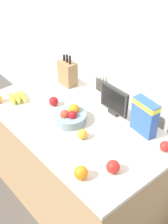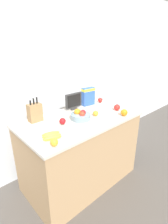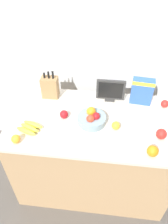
{
  "view_description": "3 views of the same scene",
  "coord_description": "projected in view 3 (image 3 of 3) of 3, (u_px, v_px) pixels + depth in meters",
  "views": [
    {
      "loc": [
        1.4,
        -1.1,
        2.32
      ],
      "look_at": [
        0.06,
        0.04,
        1.01
      ],
      "focal_mm": 50.0,
      "sensor_mm": 36.0,
      "label": 1
    },
    {
      "loc": [
        -1.25,
        -1.45,
        1.75
      ],
      "look_at": [
        0.02,
        -0.04,
        1.01
      ],
      "focal_mm": 28.0,
      "sensor_mm": 36.0,
      "label": 2
    },
    {
      "loc": [
        0.07,
        -1.32,
        2.21
      ],
      "look_at": [
        -0.09,
        0.04,
        0.97
      ],
      "focal_mm": 35.0,
      "sensor_mm": 36.0,
      "label": 3
    }
  ],
  "objects": [
    {
      "name": "fruit_bowl",
      "position": [
        92.0,
        118.0,
        1.8
      ],
      "size": [
        0.23,
        0.23,
        0.12
      ],
      "color": "gray",
      "rests_on": "counter"
    },
    {
      "name": "knife_block",
      "position": [
        50.0,
        87.0,
        2.02
      ],
      "size": [
        0.15,
        0.1,
        0.32
      ],
      "color": "#937047",
      "rests_on": "counter"
    },
    {
      "name": "ground_plane",
      "position": [
        91.0,
        178.0,
        2.47
      ],
      "size": [
        14.0,
        14.0,
        0.0
      ],
      "primitive_type": "plane",
      "color": "#514C47"
    },
    {
      "name": "cereal_box",
      "position": [
        142.0,
        90.0,
        1.93
      ],
      "size": [
        0.2,
        0.09,
        0.25
      ],
      "rotation": [
        0.0,
        0.0,
        -0.1
      ],
      "color": "#2D56A8",
      "rests_on": "counter"
    },
    {
      "name": "apple_front",
      "position": [
        165.0,
        104.0,
        1.95
      ],
      "size": [
        0.07,
        0.07,
        0.07
      ],
      "primitive_type": "sphere",
      "color": "red",
      "rests_on": "counter"
    },
    {
      "name": "wall_back",
      "position": [
        101.0,
        46.0,
        2.05
      ],
      "size": [
        9.0,
        0.06,
        2.6
      ],
      "color": "silver",
      "rests_on": "ground_plane"
    },
    {
      "name": "orange_near_bowl",
      "position": [
        116.0,
        126.0,
        1.75
      ],
      "size": [
        0.07,
        0.07,
        0.07
      ],
      "primitive_type": "sphere",
      "color": "orange",
      "rests_on": "counter"
    },
    {
      "name": "small_monitor",
      "position": [
        111.0,
        90.0,
        1.95
      ],
      "size": [
        0.25,
        0.03,
        0.23
      ],
      "color": "#2D2D2D",
      "rests_on": "counter"
    },
    {
      "name": "apple_leftmost",
      "position": [
        161.0,
        134.0,
        1.67
      ],
      "size": [
        0.08,
        0.08,
        0.08
      ],
      "primitive_type": "sphere",
      "color": "red",
      "rests_on": "counter"
    },
    {
      "name": "orange_back_center",
      "position": [
        153.0,
        151.0,
        1.55
      ],
      "size": [
        0.08,
        0.08,
        0.08
      ],
      "primitive_type": "sphere",
      "color": "orange",
      "rests_on": "counter"
    },
    {
      "name": "apple_rightmost",
      "position": [
        64.0,
        114.0,
        1.85
      ],
      "size": [
        0.07,
        0.07,
        0.07
      ],
      "primitive_type": "sphere",
      "color": "#A31419",
      "rests_on": "counter"
    },
    {
      "name": "orange_front_left",
      "position": [
        16.0,
        139.0,
        1.64
      ],
      "size": [
        0.07,
        0.07,
        0.07
      ],
      "primitive_type": "sphere",
      "color": "orange",
      "rests_on": "counter"
    },
    {
      "name": "counter",
      "position": [
        92.0,
        153.0,
        2.16
      ],
      "size": [
        1.45,
        0.8,
        0.92
      ],
      "color": "tan",
      "rests_on": "ground_plane"
    },
    {
      "name": "banana_bunch",
      "position": [
        30.0,
        128.0,
        1.75
      ],
      "size": [
        0.22,
        0.17,
        0.04
      ],
      "rotation": [
        0.0,
        0.0,
        2.75
      ],
      "color": "yellow",
      "rests_on": "counter"
    }
  ]
}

